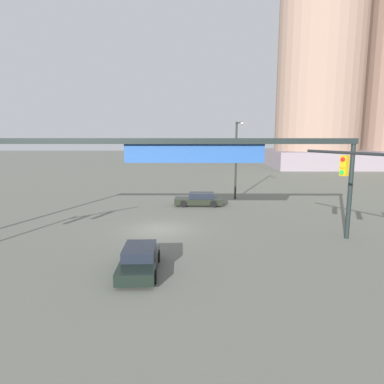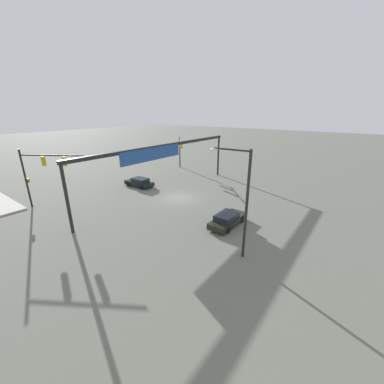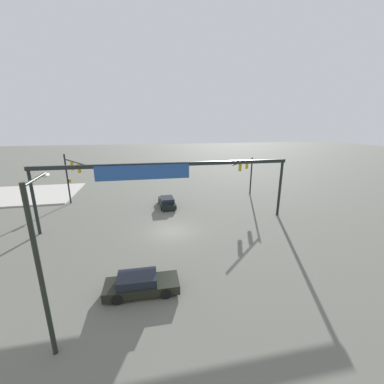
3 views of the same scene
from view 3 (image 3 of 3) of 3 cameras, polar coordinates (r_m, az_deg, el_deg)
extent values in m
plane|color=#5F6257|center=(22.98, -4.84, -9.45)|extent=(227.10, 227.10, 0.00)
cube|color=#BBB9B0|center=(42.25, -35.75, -0.56)|extent=(14.86, 11.18, 0.15)
cylinder|color=black|center=(33.92, -27.76, 2.71)|extent=(0.19, 0.19, 6.36)
cylinder|color=black|center=(30.32, -26.46, 6.47)|extent=(3.79, 5.73, 0.14)
cube|color=#BF910F|center=(31.33, -26.90, 5.55)|extent=(0.39, 0.41, 0.95)
cylinder|color=red|center=(31.33, -26.69, 6.13)|extent=(0.16, 0.20, 0.20)
cylinder|color=orange|center=(31.38, -26.62, 5.59)|extent=(0.16, 0.20, 0.20)
cylinder|color=green|center=(31.42, -26.55, 5.05)|extent=(0.16, 0.20, 0.20)
cube|color=#BF910F|center=(29.22, -25.52, 5.10)|extent=(0.39, 0.41, 0.95)
cylinder|color=red|center=(29.22, -25.29, 5.72)|extent=(0.16, 0.20, 0.20)
cylinder|color=orange|center=(29.27, -25.22, 5.14)|extent=(0.16, 0.20, 0.20)
cylinder|color=green|center=(29.32, -25.16, 4.57)|extent=(0.16, 0.20, 0.20)
cube|color=#BF910F|center=(34.03, -27.34, 2.43)|extent=(0.36, 0.38, 0.44)
cylinder|color=black|center=(35.30, 14.02, 3.76)|extent=(0.20, 0.20, 5.46)
cylinder|color=black|center=(31.95, 12.20, 7.09)|extent=(4.73, 4.54, 0.15)
cube|color=#B39917|center=(33.23, 13.03, 6.31)|extent=(0.41, 0.41, 0.95)
cylinder|color=red|center=(33.13, 13.32, 6.79)|extent=(0.19, 0.18, 0.20)
cylinder|color=orange|center=(33.18, 13.29, 6.27)|extent=(0.19, 0.18, 0.20)
cylinder|color=green|center=(33.22, 13.25, 5.76)|extent=(0.19, 0.18, 0.20)
cube|color=#B39917|center=(31.20, 11.47, 5.81)|extent=(0.41, 0.41, 0.95)
cylinder|color=red|center=(31.09, 11.77, 6.31)|extent=(0.19, 0.18, 0.20)
cylinder|color=orange|center=(31.13, 11.74, 5.77)|extent=(0.19, 0.18, 0.20)
cylinder|color=green|center=(31.19, 11.71, 5.23)|extent=(0.19, 0.18, 0.20)
cylinder|color=black|center=(11.76, -32.61, -16.86)|extent=(0.20, 0.20, 7.79)
cylinder|color=black|center=(11.61, -33.53, 2.62)|extent=(0.30, 2.59, 0.12)
ellipsoid|color=silver|center=(12.84, -31.78, 3.44)|extent=(0.34, 0.62, 0.20)
cylinder|color=black|center=(27.64, 20.35, 0.55)|extent=(0.28, 0.28, 5.98)
cylinder|color=black|center=(25.62, -33.69, -2.30)|extent=(0.28, 0.28, 5.98)
cube|color=black|center=(23.03, -5.76, 6.65)|extent=(24.69, 0.35, 0.35)
cube|color=#20488D|center=(22.82, -11.63, 4.67)|extent=(8.76, 0.08, 1.40)
cube|color=black|center=(29.80, -6.07, -2.60)|extent=(1.91, 4.28, 0.55)
cube|color=black|center=(29.40, -6.03, -1.78)|extent=(1.61, 2.25, 0.50)
cylinder|color=black|center=(30.98, -7.86, -2.17)|extent=(0.25, 0.65, 0.64)
cylinder|color=black|center=(31.17, -4.94, -1.97)|extent=(0.25, 0.65, 0.64)
cylinder|color=black|center=(28.52, -7.28, -3.74)|extent=(0.25, 0.65, 0.64)
cylinder|color=black|center=(28.73, -4.11, -3.50)|extent=(0.25, 0.65, 0.64)
cube|color=black|center=(15.64, -11.91, -21.21)|extent=(4.44, 1.78, 0.55)
cube|color=black|center=(15.35, -13.08, -19.67)|extent=(2.32, 1.54, 0.50)
cylinder|color=black|center=(16.35, -6.75, -19.62)|extent=(0.64, 0.23, 0.64)
cylinder|color=black|center=(15.08, -6.30, -23.09)|extent=(0.64, 0.23, 0.64)
cylinder|color=black|center=(16.47, -16.89, -19.96)|extent=(0.64, 0.23, 0.64)
cylinder|color=black|center=(15.21, -17.56, -23.43)|extent=(0.64, 0.23, 0.64)
camera|label=1|loc=(44.10, -11.87, 11.27)|focal=32.24mm
camera|label=2|loc=(18.67, -91.47, 0.67)|focal=22.19mm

